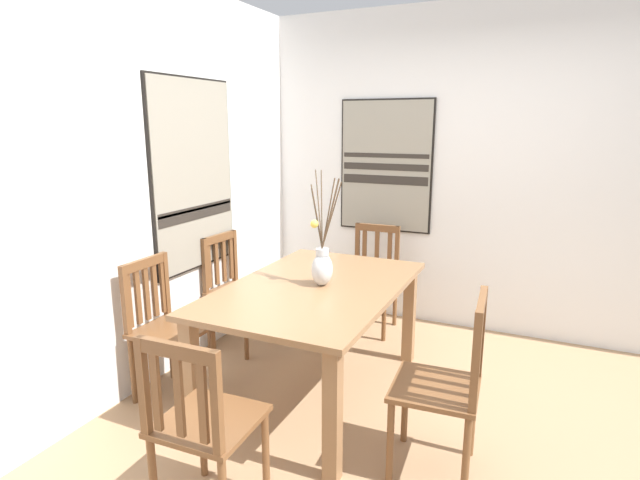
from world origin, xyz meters
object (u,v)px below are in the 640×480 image
at_px(dining_table, 316,301).
at_px(painting_on_side_wall, 386,166).
at_px(chair_4, 448,383).
at_px(centerpiece_vase, 322,265).
at_px(chair_3, 235,288).
at_px(chair_0, 202,423).
at_px(chair_1, 164,324).
at_px(painting_on_back_wall, 193,176).
at_px(chair_2, 372,275).

bearing_deg(dining_table, painting_on_side_wall, 1.69).
relative_size(chair_4, painting_on_side_wall, 0.83).
bearing_deg(centerpiece_vase, chair_4, -116.65).
bearing_deg(centerpiece_vase, dining_table, 118.57).
distance_m(chair_3, painting_on_side_wall, 1.69).
xyz_separation_m(dining_table, chair_0, (-1.19, -0.01, -0.16)).
relative_size(chair_1, painting_on_back_wall, 0.66).
xyz_separation_m(centerpiece_vase, painting_on_back_wall, (0.20, 1.13, 0.49)).
relative_size(chair_0, painting_on_side_wall, 0.79).
height_order(chair_2, chair_3, chair_3).
relative_size(painting_on_back_wall, painting_on_side_wall, 1.20).
bearing_deg(chair_3, chair_0, -150.26).
distance_m(chair_0, painting_on_side_wall, 2.90).
xyz_separation_m(dining_table, painting_on_back_wall, (0.22, 1.09, 0.73)).
xyz_separation_m(chair_3, painting_on_side_wall, (1.14, -0.86, 0.90)).
bearing_deg(painting_on_back_wall, chair_0, -141.91).
bearing_deg(centerpiece_vase, chair_3, 66.96).
xyz_separation_m(chair_2, chair_4, (-1.63, -0.96, 0.02)).
distance_m(chair_0, chair_4, 1.19).
relative_size(dining_table, chair_2, 1.79).
bearing_deg(chair_1, painting_on_side_wall, -22.96).
bearing_deg(chair_3, centerpiece_vase, -113.04).
bearing_deg(painting_on_side_wall, centerpiece_vase, -176.94).
bearing_deg(painting_on_back_wall, painting_on_side_wall, -37.97).
bearing_deg(chair_2, dining_table, -178.49).
height_order(chair_0, chair_1, chair_1).
distance_m(chair_0, painting_on_back_wall, 2.00).
bearing_deg(chair_2, chair_0, -178.94).
height_order(dining_table, painting_on_side_wall, painting_on_side_wall).
bearing_deg(painting_on_side_wall, painting_on_back_wall, 142.03).
height_order(dining_table, chair_4, chair_4).
relative_size(chair_3, painting_on_back_wall, 0.65).
xyz_separation_m(chair_1, painting_on_side_wall, (1.97, -0.84, 0.89)).
bearing_deg(centerpiece_vase, painting_on_back_wall, 79.94).
bearing_deg(chair_4, painting_on_side_wall, 26.02).
height_order(centerpiece_vase, chair_4, centerpiece_vase).
distance_m(dining_table, chair_3, 1.01).
relative_size(chair_2, chair_4, 0.94).
xyz_separation_m(chair_0, painting_on_back_wall, (1.41, 1.10, 0.90)).
distance_m(chair_1, chair_4, 1.81).
distance_m(chair_4, painting_on_side_wall, 2.38).
xyz_separation_m(chair_0, chair_3, (1.61, 0.92, 0.00)).
bearing_deg(dining_table, chair_1, 115.08).
distance_m(chair_1, chair_2, 1.83).
height_order(centerpiece_vase, chair_2, centerpiece_vase).
height_order(chair_2, chair_4, chair_4).
relative_size(chair_1, painting_on_side_wall, 0.79).
bearing_deg(chair_0, dining_table, 0.61).
height_order(chair_3, painting_on_back_wall, painting_on_back_wall).
height_order(chair_3, chair_4, chair_4).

